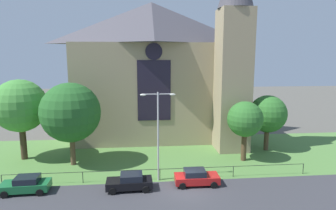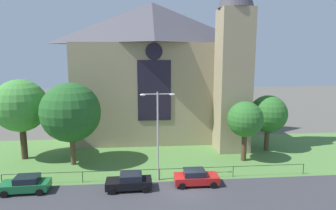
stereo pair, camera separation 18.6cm
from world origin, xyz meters
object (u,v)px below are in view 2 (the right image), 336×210
object	(u,v)px
tree_left_near	(71,112)
parked_car_red	(196,177)
church_building	(158,69)
streetlamp_near	(158,126)
parked_car_green	(26,184)
tree_left_far	(21,106)
tree_right_near	(245,120)
tree_right_far	(268,114)
parked_car_black	(129,182)

from	to	relation	value
tree_left_near	parked_car_red	distance (m)	15.42
church_building	streetlamp_near	distance (m)	16.97
streetlamp_near	parked_car_green	distance (m)	13.07
tree_left_far	tree_right_near	xyz separation A→B (m)	(26.04, -3.00, -1.51)
tree_right_far	tree_left_far	bearing A→B (deg)	-179.10
church_building	parked_car_red	xyz separation A→B (m)	(2.60, -17.65, -9.53)
tree_right_far	tree_left_far	xyz separation A→B (m)	(-30.37, -0.48, 1.64)
tree_left_near	streetlamp_near	bearing A→B (deg)	-28.92
tree_left_near	parked_car_red	xyz separation A→B (m)	(12.92, -6.55, -5.29)
tree_right_near	parked_car_green	size ratio (longest dim) A/B	1.66
church_building	tree_right_far	xyz separation A→B (m)	(13.79, -8.16, -5.46)
streetlamp_near	parked_car_black	world-z (taller)	streetlamp_near
church_building	parked_car_green	bearing A→B (deg)	-126.23
tree_right_far	tree_left_near	distance (m)	24.31
tree_right_far	parked_car_black	distance (m)	20.49
streetlamp_near	parked_car_green	size ratio (longest dim) A/B	2.07
tree_right_far	parked_car_green	distance (m)	28.74
tree_right_far	tree_right_near	xyz separation A→B (m)	(-4.33, -3.48, 0.13)
tree_right_far	streetlamp_near	bearing A→B (deg)	-151.14
tree_left_far	parked_car_black	xyz separation A→B (m)	(12.90, -9.41, -5.70)
tree_left_far	tree_right_near	bearing A→B (deg)	-6.58
church_building	parked_car_black	xyz separation A→B (m)	(-3.68, -18.05, -9.53)
parked_car_green	streetlamp_near	bearing A→B (deg)	-175.22
parked_car_green	tree_left_near	bearing A→B (deg)	-114.19
tree_right_near	parked_car_green	world-z (taller)	tree_right_near
tree_left_near	parked_car_black	bearing A→B (deg)	-46.36
tree_left_far	parked_car_green	size ratio (longest dim) A/B	2.24
church_building	parked_car_black	distance (m)	20.74
tree_right_near	streetlamp_near	xyz separation A→B (m)	(-10.39, -4.63, 0.62)
church_building	parked_car_green	distance (m)	23.97
tree_right_far	church_building	bearing A→B (deg)	149.38
tree_right_far	parked_car_red	distance (m)	15.22
parked_car_green	parked_car_black	bearing A→B (deg)	175.96
tree_left_far	parked_car_black	bearing A→B (deg)	-36.11
parked_car_green	tree_left_far	bearing A→B (deg)	-70.68
parked_car_red	tree_left_far	bearing A→B (deg)	155.85
tree_right_near	parked_car_green	xyz separation A→B (m)	(-22.46, -6.10, -4.20)
parked_car_green	parked_car_black	xyz separation A→B (m)	(9.32, -0.31, 0.00)
tree_left_near	parked_car_black	xyz separation A→B (m)	(6.63, -6.95, -5.29)
church_building	parked_car_red	distance (m)	20.22
tree_left_far	parked_car_green	distance (m)	11.33
tree_right_far	tree_left_far	distance (m)	30.42
tree_right_far	tree_left_near	xyz separation A→B (m)	(-24.10, -2.94, 1.22)
tree_right_near	parked_car_red	world-z (taller)	tree_right_near
tree_right_near	parked_car_black	size ratio (longest dim) A/B	1.66
tree_right_far	tree_left_far	world-z (taller)	tree_left_far
church_building	parked_car_black	size ratio (longest dim) A/B	6.12
church_building	parked_car_red	size ratio (longest dim) A/B	6.15
tree_right_far	tree_right_near	world-z (taller)	tree_right_far
tree_right_far	parked_car_red	world-z (taller)	tree_right_far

